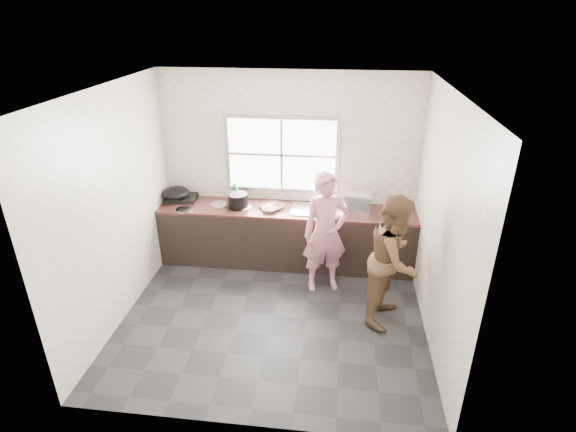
# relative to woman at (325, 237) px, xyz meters

# --- Properties ---
(floor) EXTENTS (3.60, 3.20, 0.01)m
(floor) POSITION_rel_woman_xyz_m (-0.58, -0.71, -0.76)
(floor) COLOR #252527
(floor) RESTS_ON ground
(ceiling) EXTENTS (3.60, 3.20, 0.01)m
(ceiling) POSITION_rel_woman_xyz_m (-0.58, -0.71, 1.95)
(ceiling) COLOR silver
(ceiling) RESTS_ON wall_back
(wall_back) EXTENTS (3.60, 0.01, 2.70)m
(wall_back) POSITION_rel_woman_xyz_m (-0.58, 0.90, 0.59)
(wall_back) COLOR beige
(wall_back) RESTS_ON ground
(wall_left) EXTENTS (0.01, 3.20, 2.70)m
(wall_left) POSITION_rel_woman_xyz_m (-2.38, -0.71, 0.59)
(wall_left) COLOR silver
(wall_left) RESTS_ON ground
(wall_right) EXTENTS (0.01, 3.20, 2.70)m
(wall_right) POSITION_rel_woman_xyz_m (1.23, -0.71, 0.59)
(wall_right) COLOR beige
(wall_right) RESTS_ON ground
(wall_front) EXTENTS (3.60, 0.01, 2.70)m
(wall_front) POSITION_rel_woman_xyz_m (-0.58, -2.31, 0.59)
(wall_front) COLOR silver
(wall_front) RESTS_ON ground
(cabinet) EXTENTS (3.60, 0.62, 0.82)m
(cabinet) POSITION_rel_woman_xyz_m (-0.58, 0.58, -0.35)
(cabinet) COLOR black
(cabinet) RESTS_ON floor
(countertop) EXTENTS (3.60, 0.64, 0.04)m
(countertop) POSITION_rel_woman_xyz_m (-0.58, 0.58, 0.08)
(countertop) COLOR #3C1E18
(countertop) RESTS_ON cabinet
(sink) EXTENTS (0.55, 0.45, 0.02)m
(sink) POSITION_rel_woman_xyz_m (-0.23, 0.58, 0.11)
(sink) COLOR silver
(sink) RESTS_ON countertop
(faucet) EXTENTS (0.02, 0.02, 0.30)m
(faucet) POSITION_rel_woman_xyz_m (-0.23, 0.78, 0.25)
(faucet) COLOR silver
(faucet) RESTS_ON countertop
(window_frame) EXTENTS (1.60, 0.05, 1.10)m
(window_frame) POSITION_rel_woman_xyz_m (-0.68, 0.88, 0.79)
(window_frame) COLOR #9EA0A5
(window_frame) RESTS_ON wall_back
(window_glazing) EXTENTS (1.50, 0.01, 1.00)m
(window_glazing) POSITION_rel_woman_xyz_m (-0.68, 0.86, 0.79)
(window_glazing) COLOR white
(window_glazing) RESTS_ON window_frame
(woman) EXTENTS (0.64, 0.51, 1.51)m
(woman) POSITION_rel_woman_xyz_m (0.00, 0.00, 0.00)
(woman) COLOR #D47F8F
(woman) RESTS_ON floor
(person_side) EXTENTS (0.83, 0.94, 1.59)m
(person_side) POSITION_rel_woman_xyz_m (0.81, -0.55, 0.04)
(person_side) COLOR brown
(person_side) RESTS_ON floor
(cutting_board) EXTENTS (0.47, 0.47, 0.04)m
(cutting_board) POSITION_rel_woman_xyz_m (-0.78, 0.60, 0.12)
(cutting_board) COLOR black
(cutting_board) RESTS_ON countertop
(cleaver) EXTENTS (0.20, 0.20, 0.01)m
(cleaver) POSITION_rel_woman_xyz_m (-0.78, 0.65, 0.15)
(cleaver) COLOR silver
(cleaver) RESTS_ON cutting_board
(bowl_mince) EXTENTS (0.21, 0.21, 0.05)m
(bowl_mince) POSITION_rel_woman_xyz_m (-0.80, 0.47, 0.13)
(bowl_mince) COLOR silver
(bowl_mince) RESTS_ON countertop
(bowl_crabs) EXTENTS (0.25, 0.25, 0.07)m
(bowl_crabs) POSITION_rel_woman_xyz_m (0.10, 0.37, 0.14)
(bowl_crabs) COLOR silver
(bowl_crabs) RESTS_ON countertop
(bowl_held) EXTENTS (0.28, 0.28, 0.07)m
(bowl_held) POSITION_rel_woman_xyz_m (-0.16, 0.52, 0.14)
(bowl_held) COLOR white
(bowl_held) RESTS_ON countertop
(black_pot) EXTENTS (0.32, 0.32, 0.20)m
(black_pot) POSITION_rel_woman_xyz_m (-1.26, 0.55, 0.20)
(black_pot) COLOR black
(black_pot) RESTS_ON countertop
(plate_food) EXTENTS (0.25, 0.25, 0.02)m
(plate_food) POSITION_rel_woman_xyz_m (-1.16, 0.53, 0.11)
(plate_food) COLOR silver
(plate_food) RESTS_ON countertop
(bottle_green) EXTENTS (0.15, 0.15, 0.31)m
(bottle_green) POSITION_rel_woman_xyz_m (-1.36, 0.81, 0.26)
(bottle_green) COLOR #327D29
(bottle_green) RESTS_ON countertop
(bottle_brown_tall) EXTENTS (0.10, 0.10, 0.18)m
(bottle_brown_tall) POSITION_rel_woman_xyz_m (-1.38, 0.58, 0.19)
(bottle_brown_tall) COLOR #4D3313
(bottle_brown_tall) RESTS_ON countertop
(bottle_brown_short) EXTENTS (0.14, 0.14, 0.15)m
(bottle_brown_short) POSITION_rel_woman_xyz_m (-1.39, 0.81, 0.18)
(bottle_brown_short) COLOR #4B3112
(bottle_brown_short) RESTS_ON countertop
(glass_jar) EXTENTS (0.10, 0.10, 0.11)m
(glass_jar) POSITION_rel_woman_xyz_m (-1.31, 0.56, 0.16)
(glass_jar) COLOR silver
(glass_jar) RESTS_ON countertop
(burner) EXTENTS (0.46, 0.46, 0.06)m
(burner) POSITION_rel_woman_xyz_m (-2.14, 0.76, 0.14)
(burner) COLOR black
(burner) RESTS_ON countertop
(wok) EXTENTS (0.50, 0.50, 0.15)m
(wok) POSITION_rel_woman_xyz_m (-2.20, 0.64, 0.24)
(wok) COLOR black
(wok) RESTS_ON burner
(dish_rack) EXTENTS (0.40, 0.30, 0.28)m
(dish_rack) POSITION_rel_woman_xyz_m (0.40, 0.57, 0.24)
(dish_rack) COLOR white
(dish_rack) RESTS_ON countertop
(pot_lid_left) EXTENTS (0.32, 0.32, 0.01)m
(pot_lid_left) POSITION_rel_woman_xyz_m (-1.98, 0.37, 0.11)
(pot_lid_left) COLOR silver
(pot_lid_left) RESTS_ON countertop
(pot_lid_right) EXTENTS (0.28, 0.28, 0.01)m
(pot_lid_right) POSITION_rel_woman_xyz_m (-1.55, 0.60, 0.11)
(pot_lid_right) COLOR silver
(pot_lid_right) RESTS_ON countertop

